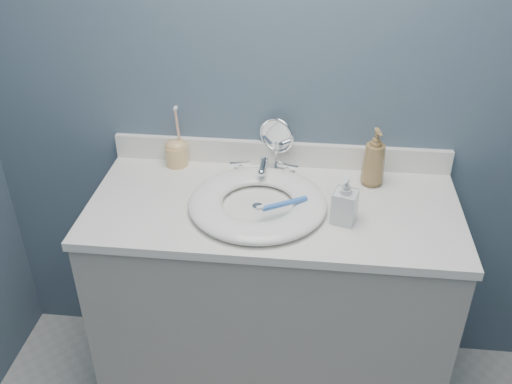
# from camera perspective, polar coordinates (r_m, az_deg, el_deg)

# --- Properties ---
(back_wall) EXTENTS (2.20, 0.02, 2.40)m
(back_wall) POSITION_cam_1_polar(r_m,az_deg,el_deg) (1.97, 2.62, 11.05)
(back_wall) COLOR #4D5B74
(back_wall) RESTS_ON ground
(vanity_cabinet) EXTENTS (1.20, 0.55, 0.85)m
(vanity_cabinet) POSITION_cam_1_polar(r_m,az_deg,el_deg) (2.16, 1.58, -11.30)
(vanity_cabinet) COLOR #A59E96
(vanity_cabinet) RESTS_ON ground
(countertop) EXTENTS (1.22, 0.57, 0.03)m
(countertop) POSITION_cam_1_polar(r_m,az_deg,el_deg) (1.88, 1.78, -1.55)
(countertop) COLOR white
(countertop) RESTS_ON vanity_cabinet
(backsplash) EXTENTS (1.22, 0.02, 0.09)m
(backsplash) POSITION_cam_1_polar(r_m,az_deg,el_deg) (2.08, 2.41, 3.84)
(backsplash) COLOR white
(backsplash) RESTS_ON countertop
(basin) EXTENTS (0.45, 0.45, 0.04)m
(basin) POSITION_cam_1_polar(r_m,az_deg,el_deg) (1.84, 0.17, -1.09)
(basin) COLOR white
(basin) RESTS_ON countertop
(drain) EXTENTS (0.04, 0.04, 0.01)m
(drain) POSITION_cam_1_polar(r_m,az_deg,el_deg) (1.85, 0.17, -1.48)
(drain) COLOR silver
(drain) RESTS_ON countertop
(faucet) EXTENTS (0.25, 0.13, 0.07)m
(faucet) POSITION_cam_1_polar(r_m,az_deg,el_deg) (2.01, 0.77, 2.19)
(faucet) COLOR silver
(faucet) RESTS_ON countertop
(makeup_mirror) EXTENTS (0.13, 0.08, 0.20)m
(makeup_mirror) POSITION_cam_1_polar(r_m,az_deg,el_deg) (2.03, 2.05, 5.12)
(makeup_mirror) COLOR silver
(makeup_mirror) RESTS_ON countertop
(soap_bottle_amber) EXTENTS (0.10, 0.10, 0.21)m
(soap_bottle_amber) POSITION_cam_1_polar(r_m,az_deg,el_deg) (1.97, 11.75, 3.42)
(soap_bottle_amber) COLOR olive
(soap_bottle_amber) RESTS_ON countertop
(soap_bottle_clear) EXTENTS (0.09, 0.09, 0.16)m
(soap_bottle_clear) POSITION_cam_1_polar(r_m,az_deg,el_deg) (1.77, 8.91, -0.75)
(soap_bottle_clear) COLOR silver
(soap_bottle_clear) RESTS_ON countertop
(toothbrush_holder) EXTENTS (0.08, 0.08, 0.23)m
(toothbrush_holder) POSITION_cam_1_polar(r_m,az_deg,el_deg) (2.09, -7.97, 4.01)
(toothbrush_holder) COLOR #E5B672
(toothbrush_holder) RESTS_ON countertop
(toothbrush_lying) EXTENTS (0.16, 0.10, 0.02)m
(toothbrush_lying) POSITION_cam_1_polar(r_m,az_deg,el_deg) (1.79, 2.70, -1.21)
(toothbrush_lying) COLOR #3C76D5
(toothbrush_lying) RESTS_ON basin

